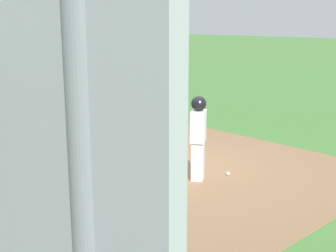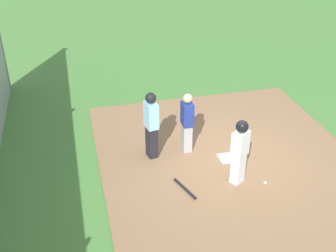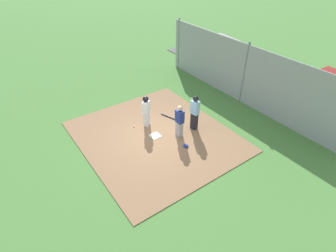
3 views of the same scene
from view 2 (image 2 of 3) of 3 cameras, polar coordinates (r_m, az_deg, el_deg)
The scene contains 9 objects.
ground_plane at distance 10.86m, azimuth 8.04°, elevation -4.43°, with size 140.00×140.00×0.00m, color #477A38.
dirt_infield at distance 10.85m, azimuth 8.05°, elevation -4.37°, with size 7.20×6.40×0.03m, color #896647.
home_plate at distance 10.83m, azimuth 8.06°, elevation -4.26°, with size 0.44×0.44×0.02m, color white.
catcher at distance 10.64m, azimuth 2.57°, elevation 0.55°, with size 0.38×0.26×1.60m.
umpire at distance 10.34m, azimuth -2.27°, elevation 0.28°, with size 0.42×0.33×1.77m.
runner at distance 9.57m, azimuth 9.66°, elevation -2.97°, with size 0.43×0.46×1.61m.
baseball_bat at distance 9.69m, azimuth 2.28°, elevation -8.42°, with size 0.06×0.06×0.84m, color black.
catcher_mask at distance 11.76m, azimuth 2.57°, elevation -0.70°, with size 0.24×0.20×0.12m, color navy.
baseball at distance 10.09m, azimuth 12.95°, elevation -7.47°, with size 0.07×0.07×0.07m, color white.
Camera 2 is at (8.26, -3.60, 6.05)m, focal length 45.30 mm.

